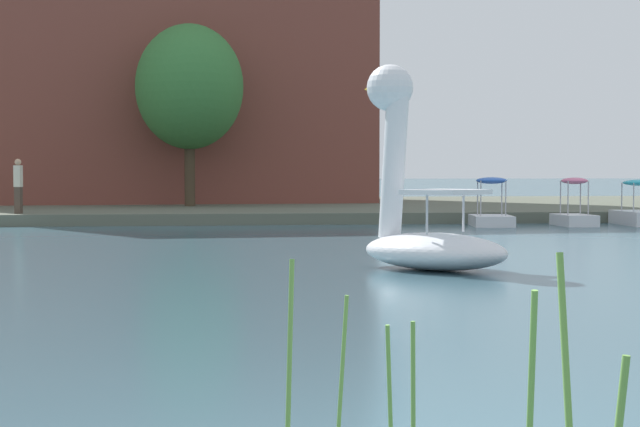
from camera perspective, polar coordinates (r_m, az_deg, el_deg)
The scene contains 9 objects.
shore_bank_far at distance 41.30m, azimuth -5.44°, elevation 0.34°, with size 139.93×21.22×0.36m, color #5B6051.
swan_boat at distance 16.78m, azimuth 5.93°, elevation 0.09°, with size 2.93×3.00×3.50m.
pedal_boat_blue at distance 30.65m, azimuth 9.85°, elevation 0.03°, with size 1.46×2.10×1.49m.
pedal_boat_pink at distance 31.27m, azimuth 14.43°, elevation 0.03°, with size 0.98×1.72×1.48m.
tree_broadleaf_right at distance 38.11m, azimuth -7.54°, elevation 7.23°, with size 4.69×5.53×6.90m.
person_on_path at distance 32.01m, azimuth -17.00°, elevation 1.58°, with size 0.27×0.26×1.70m.
parked_van at distance 42.89m, azimuth -15.43°, elevation 1.84°, with size 4.62×2.25×1.74m.
apartment_block at distance 45.36m, azimuth -9.60°, elevation 10.57°, with size 18.18×10.03×15.54m, color brown.
reed_clump_foreground at distance 5.05m, azimuth 17.68°, elevation -9.78°, with size 3.37×1.54×1.50m.
Camera 1 is at (-1.23, -5.04, 1.63)m, focal length 55.53 mm.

